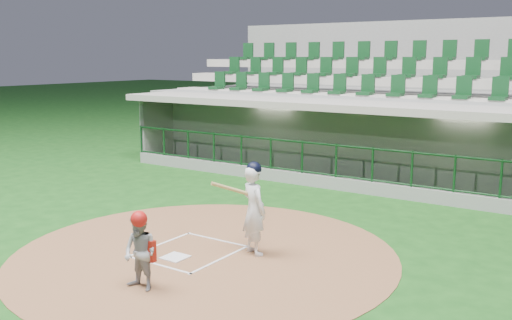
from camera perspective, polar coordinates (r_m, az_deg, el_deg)
The scene contains 8 objects.
ground at distance 11.23m, azimuth -5.68°, elevation -8.74°, with size 120.00×120.00×0.00m, color #134213.
dirt_circle at distance 10.90m, azimuth -5.12°, elevation -9.29°, with size 7.20×7.20×0.01m, color brown.
home_plate at distance 10.73m, azimuth -8.09°, elevation -9.60°, with size 0.43×0.43×0.02m, color white.
batter_box_chalk at distance 11.01m, azimuth -6.68°, elevation -9.06°, with size 1.55×1.80×0.01m.
dugout_structure at distance 17.53m, azimuth 10.94°, elevation 1.28°, with size 16.40×3.70×3.00m.
seating_deck at distance 20.36m, azimuth 14.18°, elevation 3.69°, with size 17.00×6.72×5.15m.
batter at distance 10.59m, azimuth -0.22°, elevation -4.82°, with size 0.90×0.95×1.75m.
catcher at distance 9.24m, azimuth -11.49°, elevation -8.93°, with size 0.59×0.47×1.29m.
Camera 1 is at (6.80, -8.16, 3.65)m, focal length 40.00 mm.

